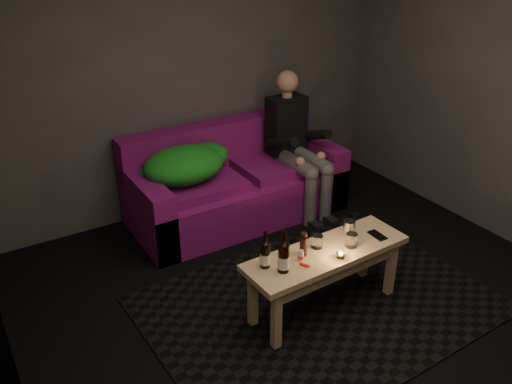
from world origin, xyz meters
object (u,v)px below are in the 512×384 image
at_px(beer_bottle_a, 265,254).
at_px(coffee_table, 326,261).
at_px(beer_bottle_b, 284,257).
at_px(sofa, 234,185).
at_px(steel_cup, 349,228).
at_px(person, 296,141).

bearing_deg(beer_bottle_a, coffee_table, -7.25).
distance_m(coffee_table, beer_bottle_a, 0.51).
bearing_deg(beer_bottle_b, sofa, 71.28).
relative_size(sofa, beer_bottle_b, 6.53).
xyz_separation_m(beer_bottle_a, steel_cup, (0.73, 0.02, -0.04)).
bearing_deg(sofa, steel_cup, -86.06).
bearing_deg(beer_bottle_a, steel_cup, 1.39).
bearing_deg(beer_bottle_a, beer_bottle_b, -54.41).
relative_size(beer_bottle_b, steel_cup, 2.56).
bearing_deg(coffee_table, sofa, 84.36).
bearing_deg(beer_bottle_b, person, 52.34).
height_order(sofa, beer_bottle_b, sofa).
height_order(person, beer_bottle_b, person).
xyz_separation_m(person, coffee_table, (-0.73, -1.42, -0.27)).
xyz_separation_m(sofa, coffee_table, (-0.16, -1.58, 0.10)).
bearing_deg(coffee_table, beer_bottle_b, -173.53).
bearing_deg(person, sofa, 164.47).
relative_size(sofa, person, 1.50).
distance_m(beer_bottle_b, steel_cup, 0.67).
height_order(sofa, person, person).
relative_size(person, steel_cup, 11.17).
distance_m(person, beer_bottle_b, 1.85).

